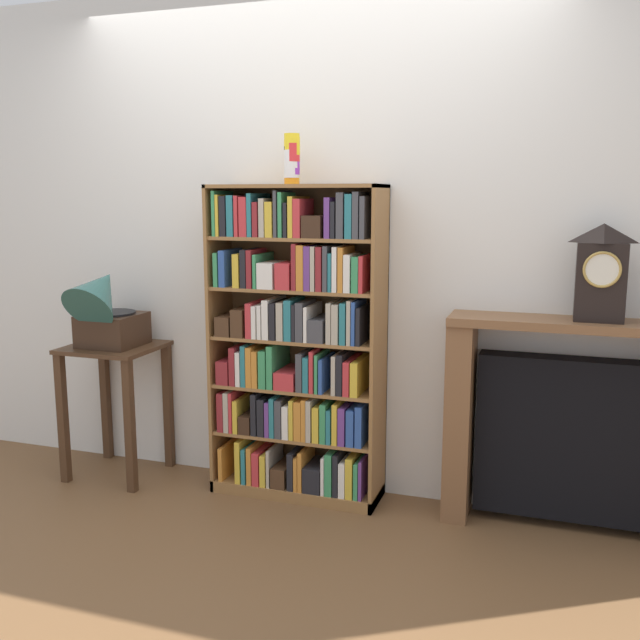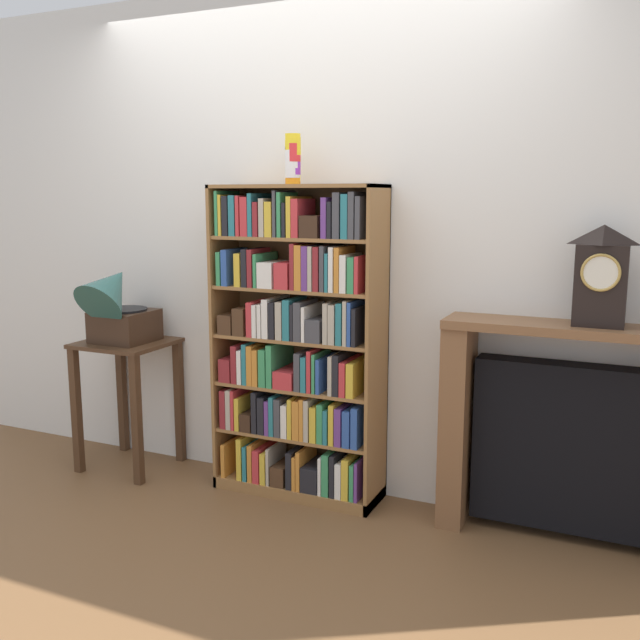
% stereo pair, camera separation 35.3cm
% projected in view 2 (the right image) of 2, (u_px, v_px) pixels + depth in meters
% --- Properties ---
extents(ground_plane, '(8.05, 6.40, 0.02)m').
position_uv_depth(ground_plane, '(289.00, 501.00, 3.65)').
color(ground_plane, brown).
extents(wall_back, '(5.05, 0.08, 2.60)m').
position_uv_depth(wall_back, '(340.00, 244.00, 3.63)').
color(wall_back, silver).
rests_on(wall_back, ground).
extents(bookshelf, '(0.88, 0.29, 1.60)m').
position_uv_depth(bookshelf, '(298.00, 350.00, 3.60)').
color(bookshelf, olive).
rests_on(bookshelf, ground).
extents(cup_stack, '(0.08, 0.08, 0.24)m').
position_uv_depth(cup_stack, '(293.00, 159.00, 3.44)').
color(cup_stack, orange).
rests_on(cup_stack, bookshelf).
extents(side_table_left, '(0.48, 0.45, 0.74)m').
position_uv_depth(side_table_left, '(128.00, 377.00, 4.01)').
color(side_table_left, '#472D1C').
rests_on(side_table_left, ground).
extents(gramophone, '(0.30, 0.44, 0.50)m').
position_uv_depth(gramophone, '(117.00, 305.00, 3.89)').
color(gramophone, '#382316').
rests_on(gramophone, side_table_left).
extents(fireplace_mantel, '(1.15, 0.27, 1.00)m').
position_uv_depth(fireplace_mantel, '(573.00, 436.00, 3.14)').
color(fireplace_mantel, brown).
rests_on(fireplace_mantel, ground).
extents(mantel_clock, '(0.21, 0.13, 0.43)m').
position_uv_depth(mantel_clock, '(601.00, 276.00, 2.96)').
color(mantel_clock, black).
rests_on(mantel_clock, fireplace_mantel).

